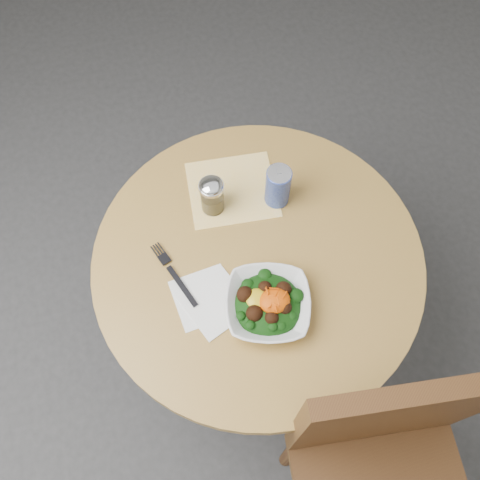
{
  "coord_description": "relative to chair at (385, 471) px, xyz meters",
  "views": [
    {
      "loc": [
        -0.23,
        -0.56,
        2.06
      ],
      "look_at": [
        -0.04,
        0.04,
        0.81
      ],
      "focal_mm": 40.0,
      "sensor_mm": 36.0,
      "label": 1
    }
  ],
  "objects": [
    {
      "name": "ground",
      "position": [
        -0.15,
        0.59,
        -0.58
      ],
      "size": [
        6.0,
        6.0,
        0.0
      ],
      "primitive_type": "plane",
      "color": "#2F2F32",
      "rests_on": "ground"
    },
    {
      "name": "beverage_can",
      "position": [
        -0.04,
        0.75,
        0.24
      ],
      "size": [
        0.07,
        0.07,
        0.13
      ],
      "color": "navy",
      "rests_on": "table"
    },
    {
      "name": "table",
      "position": [
        -0.15,
        0.59,
        -0.02
      ],
      "size": [
        0.9,
        0.9,
        0.75
      ],
      "color": "black",
      "rests_on": "ground"
    },
    {
      "name": "spice_shaker",
      "position": [
        -0.22,
        0.78,
        0.24
      ],
      "size": [
        0.07,
        0.07,
        0.12
      ],
      "color": "silver",
      "rests_on": "table"
    },
    {
      "name": "chair",
      "position": [
        0.0,
        0.0,
        0.0
      ],
      "size": [
        0.52,
        0.52,
        1.03
      ],
      "color": "#4E3116",
      "rests_on": "ground"
    },
    {
      "name": "cloth_napkin",
      "position": [
        -0.15,
        0.82,
        0.18
      ],
      "size": [
        0.28,
        0.26,
        0.0
      ],
      "primitive_type": "cube",
      "rotation": [
        0.0,
        0.0,
        -0.13
      ],
      "color": "#FFAA0D",
      "rests_on": "table"
    },
    {
      "name": "paper_napkins",
      "position": [
        -0.31,
        0.52,
        0.18
      ],
      "size": [
        0.2,
        0.2,
        0.0
      ],
      "color": "white",
      "rests_on": "table"
    },
    {
      "name": "salad_bowl",
      "position": [
        -0.17,
        0.45,
        0.21
      ],
      "size": [
        0.27,
        0.27,
        0.08
      ],
      "color": "silver",
      "rests_on": "table"
    },
    {
      "name": "fork",
      "position": [
        -0.38,
        0.62,
        0.18
      ],
      "size": [
        0.08,
        0.21,
        0.0
      ],
      "color": "black",
      "rests_on": "table"
    }
  ]
}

